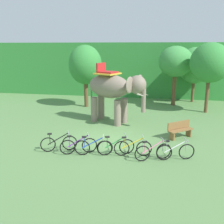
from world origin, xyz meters
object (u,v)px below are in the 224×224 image
Objects in this scene: bike_yellow at (133,148)px; tree_far_left at (210,63)px; tree_center at (176,62)px; wooden_bench at (180,129)px; bike_black at (59,143)px; bike_purple at (78,146)px; elephant at (113,89)px; tree_right at (85,65)px; tree_center_left at (195,66)px; bike_pink at (153,152)px; bike_blue at (93,147)px; bike_white at (175,151)px; bike_green at (116,147)px.

tree_far_left is at bearing 62.74° from bike_yellow.
tree_center is 3.40× the size of wooden_bench.
bike_black is 1.01m from bike_purple.
bike_black is at bearing -108.82° from elephant.
tree_right is 9.72m from wooden_bench.
tree_center_left is 9.52m from elephant.
tree_center_left is at bearing 76.51° from bike_pink.
tree_right is at bearing 179.00° from tree_far_left.
tree_right is at bearing 138.81° from wooden_bench.
bike_pink is (2.67, -0.00, 0.00)m from bike_blue.
bike_black is at bearing -81.94° from tree_right.
bike_white is (-2.66, -8.83, -3.25)m from tree_far_left.
tree_center_left is 0.93× the size of tree_far_left.
bike_yellow is at bearing -101.71° from tree_center.
tree_center is at bearing -136.17° from tree_center_left.
tree_right is 9.27m from tree_far_left.
bike_purple is 1.01× the size of bike_pink.
tree_right is 3.03× the size of bike_green.
tree_center_left is 12.98m from bike_white.
bike_white is (2.62, -0.07, 0.00)m from bike_green.
bike_white is at bearing 3.03° from bike_blue.
bike_black is at bearing -178.74° from bike_yellow.
tree_far_left is 3.57× the size of wooden_bench.
bike_yellow is 1.02× the size of bike_white.
tree_far_left is at bearing -81.33° from tree_center_left.
bike_green is at bearing -121.07° from tree_far_left.
tree_center is at bearing 78.29° from bike_yellow.
bike_pink is at bearing -96.85° from tree_center.
bike_green is (3.98, -8.93, -2.97)m from tree_right.
tree_center is 12.37m from bike_purple.
tree_right is at bearing 108.02° from bike_blue.
tree_center is at bearing 138.45° from tree_far_left.
tree_right reaches higher than bike_white.
tree_center_left is 2.79× the size of bike_blue.
tree_center is at bearing 66.80° from bike_purple.
tree_center_left is at bearing 59.30° from bike_black.
elephant is (-6.29, -3.86, -1.43)m from tree_far_left.
tree_right reaches higher than bike_purple.
bike_green is at bearing 178.52° from bike_white.
wooden_bench is (-2.28, -5.95, -3.15)m from tree_far_left.
tree_right reaches higher than bike_yellow.
bike_black is 1.12× the size of wooden_bench.
wooden_bench is at bearing 43.11° from bike_green.
tree_center_left is 14.45m from bike_purple.
bike_white is at bearing -2.12° from bike_yellow.
tree_center is 11.31m from bike_white.
bike_white is (5.33, 0.01, 0.00)m from bike_black.
tree_center reaches higher than bike_white.
bike_yellow is (1.78, -4.90, -1.82)m from elephant.
tree_right is 1.17× the size of elephant.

